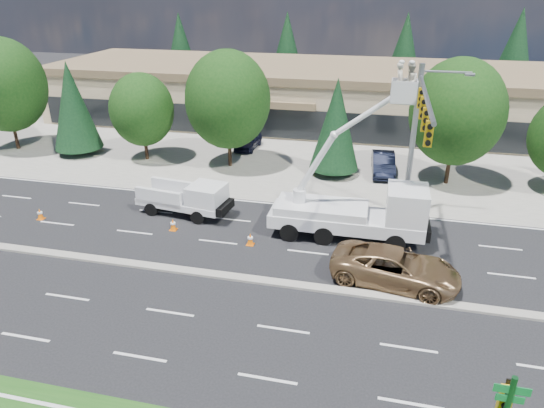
% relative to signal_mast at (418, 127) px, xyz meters
% --- Properties ---
extents(ground, '(140.00, 140.00, 0.00)m').
position_rel_signal_mast_xyz_m(ground, '(-10.03, -7.04, -6.06)').
color(ground, black).
rests_on(ground, ground).
extents(concrete_apron, '(140.00, 22.00, 0.01)m').
position_rel_signal_mast_xyz_m(concrete_apron, '(-10.03, 12.96, -6.05)').
color(concrete_apron, gray).
rests_on(concrete_apron, ground).
extents(road_median, '(120.00, 0.55, 0.12)m').
position_rel_signal_mast_xyz_m(road_median, '(-10.03, -7.04, -6.00)').
color(road_median, gray).
rests_on(road_median, ground).
extents(strip_mall, '(50.40, 15.40, 5.50)m').
position_rel_signal_mast_xyz_m(strip_mall, '(-10.03, 22.93, -3.23)').
color(strip_mall, tan).
rests_on(strip_mall, ground).
extents(tree_front_a, '(6.60, 6.60, 9.16)m').
position_rel_signal_mast_xyz_m(tree_front_a, '(-32.03, 7.96, -0.69)').
color(tree_front_a, '#332114').
rests_on(tree_front_a, ground).
extents(tree_front_b, '(3.80, 3.80, 7.50)m').
position_rel_signal_mast_xyz_m(tree_front_b, '(-26.03, 7.96, -2.03)').
color(tree_front_b, '#332114').
rests_on(tree_front_b, ground).
extents(tree_front_c, '(4.93, 4.93, 6.84)m').
position_rel_signal_mast_xyz_m(tree_front_c, '(-20.03, 7.96, -2.06)').
color(tree_front_c, '#332114').
rests_on(tree_front_c, ground).
extents(tree_front_d, '(6.30, 6.30, 8.74)m').
position_rel_signal_mast_xyz_m(tree_front_d, '(-13.03, 7.96, -0.94)').
color(tree_front_d, '#332114').
rests_on(tree_front_d, ground).
extents(tree_front_e, '(3.58, 3.58, 7.06)m').
position_rel_signal_mast_xyz_m(tree_front_e, '(-5.03, 7.96, -2.27)').
color(tree_front_e, '#332114').
rests_on(tree_front_e, ground).
extents(tree_front_f, '(6.26, 6.26, 8.69)m').
position_rel_signal_mast_xyz_m(tree_front_f, '(2.97, 7.96, -0.97)').
color(tree_front_f, '#332114').
rests_on(tree_front_f, ground).
extents(tree_back_a, '(4.85, 4.85, 9.56)m').
position_rel_signal_mast_xyz_m(tree_back_a, '(-28.03, 34.96, -0.93)').
color(tree_back_a, '#332114').
rests_on(tree_back_a, ground).
extents(tree_back_b, '(4.99, 4.99, 9.84)m').
position_rel_signal_mast_xyz_m(tree_back_b, '(-14.03, 34.96, -0.78)').
color(tree_back_b, '#332114').
rests_on(tree_back_b, ground).
extents(tree_back_c, '(5.04, 5.04, 9.94)m').
position_rel_signal_mast_xyz_m(tree_back_c, '(-0.03, 34.96, -0.73)').
color(tree_back_c, '#332114').
rests_on(tree_back_c, ground).
extents(tree_back_d, '(5.36, 5.36, 10.57)m').
position_rel_signal_mast_xyz_m(tree_back_d, '(11.97, 34.96, -0.38)').
color(tree_back_d, '#332114').
rests_on(tree_back_d, ground).
extents(signal_mast, '(2.76, 10.16, 9.00)m').
position_rel_signal_mast_xyz_m(signal_mast, '(0.00, 0.00, 0.00)').
color(signal_mast, gray).
rests_on(signal_mast, ground).
extents(utility_pickup, '(5.68, 2.72, 2.09)m').
position_rel_signal_mast_xyz_m(utility_pickup, '(-12.89, -0.90, -5.19)').
color(utility_pickup, white).
rests_on(utility_pickup, ground).
extents(bucket_truck, '(8.38, 2.74, 9.67)m').
position_rel_signal_mast_xyz_m(bucket_truck, '(-2.55, -1.64, -4.02)').
color(bucket_truck, white).
rests_on(bucket_truck, ground).
extents(traffic_cone_a, '(0.40, 0.40, 0.70)m').
position_rel_signal_mast_xyz_m(traffic_cone_a, '(-21.33, -3.54, -5.72)').
color(traffic_cone_a, orange).
rests_on(traffic_cone_a, ground).
extents(traffic_cone_b, '(0.40, 0.40, 0.70)m').
position_rel_signal_mast_xyz_m(traffic_cone_b, '(-12.99, -3.05, -5.72)').
color(traffic_cone_b, orange).
rests_on(traffic_cone_b, ground).
extents(traffic_cone_c, '(0.40, 0.40, 0.70)m').
position_rel_signal_mast_xyz_m(traffic_cone_c, '(-8.22, -3.72, -5.72)').
color(traffic_cone_c, orange).
rests_on(traffic_cone_c, ground).
extents(minivan, '(6.31, 3.61, 1.66)m').
position_rel_signal_mast_xyz_m(minivan, '(-0.62, -5.67, -5.23)').
color(minivan, olive).
rests_on(minivan, ground).
extents(parked_car_west, '(1.75, 4.01, 1.35)m').
position_rel_signal_mast_xyz_m(parked_car_west, '(-12.79, 12.33, -5.38)').
color(parked_car_west, black).
rests_on(parked_car_west, ground).
extents(parked_car_east, '(1.93, 4.70, 1.52)m').
position_rel_signal_mast_xyz_m(parked_car_east, '(-1.47, 8.96, -5.30)').
color(parked_car_east, black).
rests_on(parked_car_east, ground).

